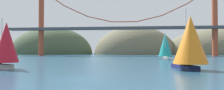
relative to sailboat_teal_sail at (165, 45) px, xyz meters
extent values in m
plane|color=navy|center=(-15.82, -53.02, -4.67)|extent=(360.00, 360.00, 0.00)
ellipsoid|color=#6B664C|center=(-10.82, 81.98, -4.67)|extent=(56.21, 44.00, 39.24)
ellipsoid|color=#425138|center=(-70.82, 81.98, -4.67)|extent=(59.64, 44.00, 38.91)
ellipsoid|color=#6B664C|center=(44.18, 81.98, -4.67)|extent=(72.65, 44.00, 34.49)
cylinder|color=#A34228|center=(-61.02, 41.98, 13.19)|extent=(2.80, 2.80, 35.72)
cylinder|color=#A34228|center=(29.38, 41.98, 13.19)|extent=(2.80, 2.80, 35.72)
cube|color=#47474C|center=(-15.82, 41.98, 9.74)|extent=(126.40, 6.00, 1.20)
cylinder|color=#A34228|center=(-41.65, 41.98, 19.10)|extent=(13.12, 0.50, 6.43)
cylinder|color=#A34228|center=(-28.73, 41.98, 14.61)|extent=(13.03, 0.50, 3.48)
cylinder|color=#A34228|center=(-15.82, 41.98, 13.12)|extent=(12.91, 0.50, 0.50)
cylinder|color=#A34228|center=(-2.91, 41.98, 14.61)|extent=(13.03, 0.50, 3.48)
cylinder|color=#A34228|center=(10.01, 41.98, 19.10)|extent=(13.12, 0.50, 6.43)
cube|color=white|center=(-0.22, -1.87, -4.33)|extent=(2.41, 6.37, 0.67)
cube|color=beige|center=(-0.36, -2.98, -3.82)|extent=(1.51, 2.13, 0.36)
cylinder|color=#B2B2B7|center=(-0.15, -1.25, 0.24)|extent=(0.14, 0.14, 8.48)
cone|color=teal|center=(0.01, 0.10, 0.22)|extent=(4.90, 4.90, 7.84)
cube|color=#191E4C|center=(-1.44, -38.16, -4.31)|extent=(3.41, 7.74, 0.72)
cube|color=beige|center=(-1.72, -36.83, -3.77)|extent=(1.91, 2.65, 0.36)
cylinder|color=#B2B2B7|center=(-1.29, -38.89, 0.67)|extent=(0.14, 0.14, 9.23)
cone|color=orange|center=(-0.95, -40.51, 0.12)|extent=(6.35, 6.35, 7.54)
cube|color=#B7B2A8|center=(-32.12, -41.41, -4.25)|extent=(5.81, 3.88, 0.84)
cylinder|color=#B2B2B7|center=(-31.60, -41.66, -0.01)|extent=(0.14, 0.14, 7.65)
cone|color=#B21423|center=(-30.48, -42.19, -0.23)|extent=(5.33, 5.33, 6.60)
sphere|color=gold|center=(1.23, -25.42, -4.37)|extent=(1.10, 1.10, 1.10)
cylinder|color=black|center=(1.23, -25.42, -3.32)|extent=(0.20, 0.20, 1.60)
sphere|color=#F2EA99|center=(1.23, -25.42, -2.40)|extent=(0.24, 0.24, 0.24)
camera|label=1|loc=(-9.24, -77.58, -1.43)|focal=36.91mm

